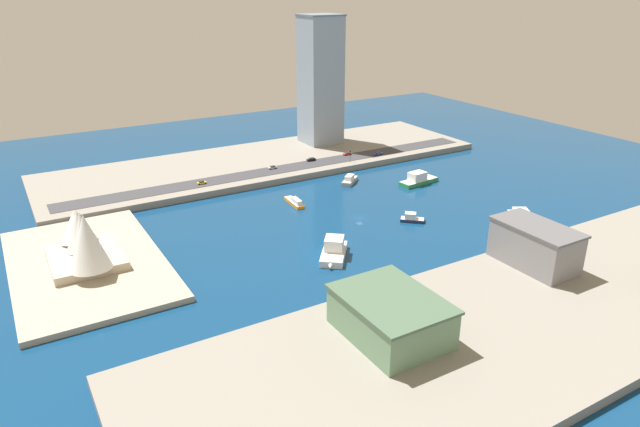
{
  "coord_description": "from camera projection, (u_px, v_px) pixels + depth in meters",
  "views": [
    {
      "loc": [
        -184.68,
        128.68,
        93.16
      ],
      "look_at": [
        2.84,
        18.07,
        4.82
      ],
      "focal_mm": 31.97,
      "sensor_mm": 36.0,
      "label": 1
    }
  ],
  "objects": [
    {
      "name": "ground_plane",
      "position": [
        360.0,
        218.0,
        243.0
      ],
      "size": [
        440.0,
        440.0,
        0.0
      ],
      "primitive_type": "plane",
      "color": "navy"
    },
    {
      "name": "quay_west",
      "position": [
        532.0,
        314.0,
        169.54
      ],
      "size": [
        70.0,
        240.0,
        3.14
      ],
      "primitive_type": "cube",
      "color": "gray",
      "rests_on": "ground_plane"
    },
    {
      "name": "quay_east",
      "position": [
        267.0,
        161.0,
        315.28
      ],
      "size": [
        70.0,
        240.0,
        3.14
      ],
      "primitive_type": "cube",
      "color": "gray",
      "rests_on": "ground_plane"
    },
    {
      "name": "peninsula_point",
      "position": [
        87.0,
        264.0,
        201.01
      ],
      "size": [
        84.94,
        49.79,
        2.0
      ],
      "primitive_type": "cube",
      "color": "#A89E89",
      "rests_on": "ground_plane"
    },
    {
      "name": "road_strip",
      "position": [
        285.0,
        168.0,
        297.28
      ],
      "size": [
        12.68,
        228.0,
        0.15
      ],
      "primitive_type": "cube",
      "color": "#38383D",
      "rests_on": "quay_east"
    },
    {
      "name": "yacht_sleek_gray",
      "position": [
        350.0,
        180.0,
        285.09
      ],
      "size": [
        11.88,
        13.29,
        4.23
      ],
      "color": "#999EA3",
      "rests_on": "ground_plane"
    },
    {
      "name": "ferry_green_doubledeck",
      "position": [
        418.0,
        179.0,
        283.76
      ],
      "size": [
        9.38,
        22.96,
        6.19
      ],
      "color": "#2D8C4C",
      "rests_on": "ground_plane"
    },
    {
      "name": "ferry_white_commuter",
      "position": [
        334.0,
        250.0,
        207.72
      ],
      "size": [
        19.69,
        18.04,
        7.12
      ],
      "color": "silver",
      "rests_on": "ground_plane"
    },
    {
      "name": "water_taxi_orange",
      "position": [
        295.0,
        202.0,
        257.33
      ],
      "size": [
        16.29,
        4.73,
        3.44
      ],
      "color": "orange",
      "rests_on": "ground_plane"
    },
    {
      "name": "patrol_launch_navy",
      "position": [
        412.0,
        218.0,
        239.08
      ],
      "size": [
        9.73,
        10.19,
        3.78
      ],
      "color": "#1E284C",
      "rests_on": "ground_plane"
    },
    {
      "name": "catamaran_blue",
      "position": [
        523.0,
        217.0,
        241.01
      ],
      "size": [
        18.72,
        15.95,
        3.63
      ],
      "color": "blue",
      "rests_on": "ground_plane"
    },
    {
      "name": "tower_tall_glass",
      "position": [
        320.0,
        80.0,
        333.86
      ],
      "size": [
        21.1,
        21.85,
        73.81
      ],
      "color": "#8C9EB2",
      "rests_on": "quay_east"
    },
    {
      "name": "warehouse_low_gray",
      "position": [
        535.0,
        245.0,
        193.33
      ],
      "size": [
        29.17,
        15.86,
        14.58
      ],
      "color": "gray",
      "rests_on": "quay_west"
    },
    {
      "name": "terminal_long_green",
      "position": [
        391.0,
        316.0,
        154.69
      ],
      "size": [
        30.93,
        23.55,
        11.82
      ],
      "color": "slate",
      "rests_on": "quay_west"
    },
    {
      "name": "sedan_silver",
      "position": [
        273.0,
        167.0,
        296.36
      ],
      "size": [
        1.84,
        4.65,
        1.51
      ],
      "color": "black",
      "rests_on": "road_strip"
    },
    {
      "name": "taxi_yellow_cab",
      "position": [
        202.0,
        183.0,
        273.86
      ],
      "size": [
        1.99,
        4.48,
        1.5
      ],
      "color": "black",
      "rests_on": "road_strip"
    },
    {
      "name": "pickup_red",
      "position": [
        347.0,
        154.0,
        320.12
      ],
      "size": [
        1.88,
        4.99,
        1.53
      ],
      "color": "black",
      "rests_on": "road_strip"
    },
    {
      "name": "hatchback_blue",
      "position": [
        378.0,
        153.0,
        320.66
      ],
      "size": [
        1.86,
        5.04,
        1.57
      ],
      "color": "black",
      "rests_on": "road_strip"
    },
    {
      "name": "suv_black",
      "position": [
        311.0,
        159.0,
        309.51
      ],
      "size": [
        2.19,
        5.02,
        1.69
      ],
      "color": "black",
      "rests_on": "road_strip"
    },
    {
      "name": "traffic_light_waterfront",
      "position": [
        350.0,
        154.0,
        306.22
      ],
      "size": [
        0.36,
        0.36,
        6.5
      ],
      "color": "black",
      "rests_on": "quay_east"
    },
    {
      "name": "opera_landmark",
      "position": [
        83.0,
        239.0,
        196.17
      ],
      "size": [
        40.87,
        24.09,
        22.6
      ],
      "color": "#BCAD93",
      "rests_on": "peninsula_point"
    }
  ]
}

